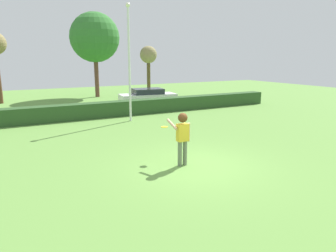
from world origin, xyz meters
name	(u,v)px	position (x,y,z in m)	size (l,w,h in m)	color
ground_plane	(196,166)	(0.00, 0.00, 0.00)	(60.00, 60.00, 0.00)	#61913F
person	(182,133)	(-0.35, 0.32, 1.12)	(0.57, 0.74, 1.78)	#687459
frisbee	(164,127)	(-0.56, 1.19, 1.16)	(0.24, 0.24, 0.03)	yellow
lamppost	(129,58)	(0.92, 8.08, 3.49)	(0.24, 0.24, 6.35)	silver
hedge_row	(105,109)	(0.00, 9.96, 0.45)	(24.74, 0.90, 0.90)	#2C4E24
parked_car_white	(148,96)	(4.31, 13.08, 0.69)	(4.39, 2.25, 1.25)	white
willow_tree	(148,57)	(6.05, 16.63, 3.59)	(1.46, 1.46, 4.51)	brown
oak_tree	(95,38)	(2.36, 19.88, 5.25)	(4.36, 4.36, 7.45)	brown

